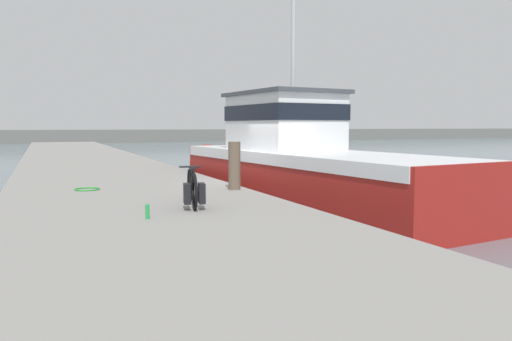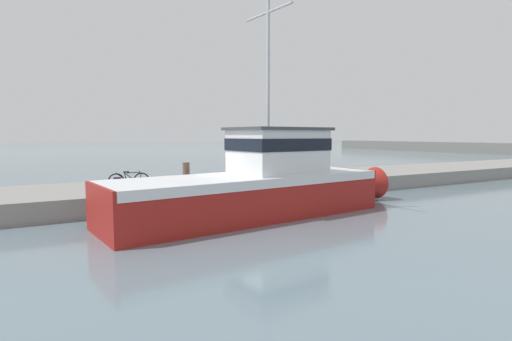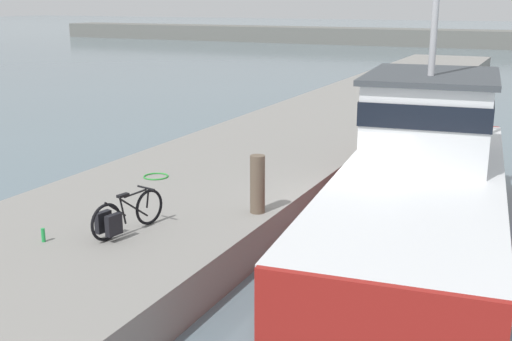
{
  "view_description": "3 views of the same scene",
  "coord_description": "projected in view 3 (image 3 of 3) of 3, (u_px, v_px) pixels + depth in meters",
  "views": [
    {
      "loc": [
        -5.98,
        -13.24,
        2.45
      ],
      "look_at": [
        -0.41,
        -0.22,
        1.18
      ],
      "focal_mm": 35.0,
      "sensor_mm": 36.0,
      "label": 1
    },
    {
      "loc": [
        15.01,
        -7.52,
        3.24
      ],
      "look_at": [
        0.13,
        1.03,
        1.71
      ],
      "focal_mm": 28.0,
      "sensor_mm": 36.0,
      "label": 2
    },
    {
      "loc": [
        3.77,
        -12.9,
        5.08
      ],
      "look_at": [
        -1.8,
        -1.09,
        1.6
      ],
      "focal_mm": 45.0,
      "sensor_mm": 36.0,
      "label": 3
    }
  ],
  "objects": [
    {
      "name": "water_bottle_by_bike",
      "position": [
        43.0,
        235.0,
        11.58
      ],
      "size": [
        0.07,
        0.07,
        0.26
      ],
      "primitive_type": "cylinder",
      "color": "green",
      "rests_on": "dock_pier"
    },
    {
      "name": "mooring_post",
      "position": [
        257.0,
        184.0,
        13.07
      ],
      "size": [
        0.31,
        0.31,
        1.21
      ],
      "primitive_type": "cylinder",
      "color": "brown",
      "rests_on": "dock_pier"
    },
    {
      "name": "ground_plane",
      "position": [
        351.0,
        238.0,
        14.13
      ],
      "size": [
        320.0,
        320.0,
        0.0
      ],
      "primitive_type": "plane",
      "color": "slate"
    },
    {
      "name": "fishing_boat_main",
      "position": [
        423.0,
        181.0,
        13.79
      ],
      "size": [
        4.37,
        13.65,
        9.51
      ],
      "rotation": [
        0.0,
        0.0,
        0.1
      ],
      "color": "maroon",
      "rests_on": "ground_plane"
    },
    {
      "name": "hose_coil",
      "position": [
        156.0,
        176.0,
        15.85
      ],
      "size": [
        0.62,
        0.62,
        0.04
      ],
      "primitive_type": "torus",
      "color": "green",
      "rests_on": "dock_pier"
    },
    {
      "name": "dock_pier",
      "position": [
        191.0,
        197.0,
        15.7
      ],
      "size": [
        5.8,
        80.0,
        0.85
      ],
      "primitive_type": "cube",
      "color": "gray",
      "rests_on": "ground_plane"
    },
    {
      "name": "bicycle_touring",
      "position": [
        122.0,
        216.0,
        11.89
      ],
      "size": [
        0.63,
        1.77,
        0.78
      ],
      "rotation": [
        0.0,
        0.0,
        -0.19
      ],
      "color": "black",
      "rests_on": "dock_pier"
    }
  ]
}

